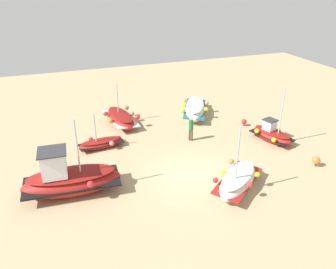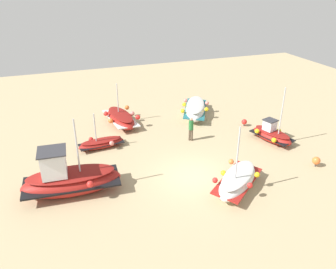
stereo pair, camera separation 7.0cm
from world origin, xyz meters
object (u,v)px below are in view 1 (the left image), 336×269
person_walking (191,127)px  mooring_buoy_0 (316,160)px  fishing_boat_5 (101,143)px  fishing_boat_1 (238,180)px  mooring_buoy_1 (244,122)px  fishing_boat_0 (70,179)px  fishing_boat_3 (121,118)px  fishing_boat_2 (271,134)px  fishing_boat_4 (195,109)px

person_walking → mooring_buoy_0: person_walking is taller
fishing_boat_5 → fishing_boat_1: bearing=-56.0°
fishing_boat_1 → fishing_boat_5: (5.99, -7.13, -0.20)m
fishing_boat_5 → mooring_buoy_1: size_ratio=5.67×
fishing_boat_0 → fishing_boat_3: (-4.39, -7.85, -0.34)m
fishing_boat_3 → mooring_buoy_0: (-9.50, 10.04, -0.09)m
fishing_boat_3 → mooring_buoy_1: (-8.61, 3.49, -0.15)m
person_walking → mooring_buoy_1: person_walking is taller
fishing_boat_2 → mooring_buoy_0: bearing=170.1°
person_walking → mooring_buoy_1: size_ratio=3.09×
person_walking → mooring_buoy_0: 8.01m
person_walking → mooring_buoy_0: size_ratio=2.66×
fishing_boat_0 → fishing_boat_1: (-8.33, 2.62, -0.30)m
fishing_boat_0 → person_walking: (-8.28, -3.50, 0.15)m
fishing_boat_5 → person_walking: (-5.94, 1.00, 0.65)m
fishing_boat_5 → fishing_boat_2: bearing=-20.9°
fishing_boat_0 → fishing_boat_1: 8.74m
fishing_boat_1 → fishing_boat_5: bearing=91.4°
fishing_boat_1 → fishing_boat_3: bearing=72.0°
fishing_boat_1 → fishing_boat_4: 10.36m
fishing_boat_0 → mooring_buoy_1: 13.72m
fishing_boat_1 → fishing_boat_2: 6.59m
fishing_boat_5 → mooring_buoy_1: (-10.65, 0.15, 0.02)m
mooring_buoy_0 → fishing_boat_1: bearing=4.5°
fishing_boat_4 → person_walking: (2.11, 4.02, 0.41)m
fishing_boat_0 → fishing_boat_4: fishing_boat_0 is taller
fishing_boat_0 → mooring_buoy_0: size_ratio=8.14×
fishing_boat_4 → mooring_buoy_0: size_ratio=7.60×
fishing_boat_3 → fishing_boat_5: bearing=-38.4°
fishing_boat_1 → fishing_boat_5: fishing_boat_1 is taller
fishing_boat_1 → mooring_buoy_1: 8.40m
fishing_boat_2 → fishing_boat_4: 6.68m
fishing_boat_5 → person_walking: fishing_boat_5 is taller
mooring_buoy_1 → fishing_boat_5: bearing=-0.8°
fishing_boat_0 → person_walking: bearing=-153.4°
fishing_boat_3 → mooring_buoy_1: 9.29m
fishing_boat_4 → mooring_buoy_0: (-3.49, 9.71, -0.17)m
fishing_boat_2 → fishing_boat_0: bearing=79.6°
fishing_boat_0 → mooring_buoy_1: size_ratio=9.47×
fishing_boat_2 → fishing_boat_3: size_ratio=0.93×
fishing_boat_4 → fishing_boat_5: fishing_boat_5 is taller
fishing_boat_5 → mooring_buoy_0: bearing=-36.1°
fishing_boat_3 → fishing_boat_5: fishing_boat_3 is taller
fishing_boat_1 → fishing_boat_3: (3.94, -10.47, -0.04)m
fishing_boat_3 → fishing_boat_4: bearing=79.9°
fishing_boat_5 → mooring_buoy_0: 13.34m
fishing_boat_2 → fishing_boat_5: 11.46m
fishing_boat_0 → mooring_buoy_0: bearing=174.7°
mooring_buoy_0 → fishing_boat_2: bearing=-82.8°
fishing_boat_2 → person_walking: fishing_boat_2 is taller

